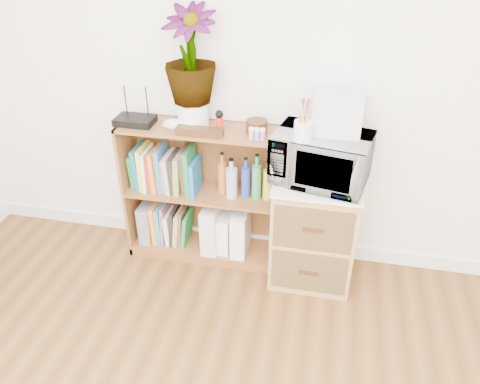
# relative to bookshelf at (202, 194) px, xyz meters

# --- Properties ---
(skirting_board) EXTENTS (4.00, 0.02, 0.10)m
(skirting_board) POSITION_rel_bookshelf_xyz_m (0.35, 0.14, -0.42)
(skirting_board) COLOR white
(skirting_board) RESTS_ON ground
(bookshelf) EXTENTS (1.00, 0.30, 0.95)m
(bookshelf) POSITION_rel_bookshelf_xyz_m (0.00, 0.00, 0.00)
(bookshelf) COLOR brown
(bookshelf) RESTS_ON ground
(wicker_unit) EXTENTS (0.50, 0.45, 0.70)m
(wicker_unit) POSITION_rel_bookshelf_xyz_m (0.75, -0.08, -0.12)
(wicker_unit) COLOR #9E7542
(wicker_unit) RESTS_ON ground
(microwave) EXTENTS (0.59, 0.46, 0.30)m
(microwave) POSITION_rel_bookshelf_xyz_m (0.75, -0.08, 0.39)
(microwave) COLOR white
(microwave) RESTS_ON wicker_unit
(pen_cup) EXTENTS (0.10, 0.10, 0.11)m
(pen_cup) POSITION_rel_bookshelf_xyz_m (0.64, -0.19, 0.59)
(pen_cup) COLOR white
(pen_cup) RESTS_ON microwave
(small_appliance) EXTENTS (0.27, 0.22, 0.21)m
(small_appliance) POSITION_rel_bookshelf_xyz_m (0.81, -0.03, 0.65)
(small_appliance) COLOR silver
(small_appliance) RESTS_ON microwave
(router) EXTENTS (0.24, 0.16, 0.04)m
(router) POSITION_rel_bookshelf_xyz_m (-0.40, -0.02, 0.50)
(router) COLOR black
(router) RESTS_ON bookshelf
(white_bowl) EXTENTS (0.13, 0.13, 0.03)m
(white_bowl) POSITION_rel_bookshelf_xyz_m (-0.14, -0.03, 0.49)
(white_bowl) COLOR white
(white_bowl) RESTS_ON bookshelf
(plant_pot) EXTENTS (0.18, 0.18, 0.16)m
(plant_pot) POSITION_rel_bookshelf_xyz_m (-0.03, 0.02, 0.55)
(plant_pot) COLOR white
(plant_pot) RESTS_ON bookshelf
(potted_plant) EXTENTS (0.31, 0.31, 0.55)m
(potted_plant) POSITION_rel_bookshelf_xyz_m (-0.03, 0.02, 0.90)
(potted_plant) COLOR #338035
(potted_plant) RESTS_ON plant_pot
(trinket_box) EXTENTS (0.28, 0.07, 0.05)m
(trinket_box) POSITION_rel_bookshelf_xyz_m (0.04, -0.10, 0.50)
(trinket_box) COLOR #37200F
(trinket_box) RESTS_ON bookshelf
(kokeshi_doll) EXTENTS (0.04, 0.04, 0.09)m
(kokeshi_doll) POSITION_rel_bookshelf_xyz_m (0.14, -0.04, 0.52)
(kokeshi_doll) COLOR #B12115
(kokeshi_doll) RESTS_ON bookshelf
(wooden_bowl) EXTENTS (0.13, 0.13, 0.07)m
(wooden_bowl) POSITION_rel_bookshelf_xyz_m (0.36, 0.01, 0.51)
(wooden_bowl) COLOR #3A230F
(wooden_bowl) RESTS_ON bookshelf
(paint_jars) EXTENTS (0.11, 0.04, 0.06)m
(paint_jars) POSITION_rel_bookshelf_xyz_m (0.38, -0.09, 0.50)
(paint_jars) COLOR pink
(paint_jars) RESTS_ON bookshelf
(file_box) EXTENTS (0.08, 0.23, 0.28)m
(file_box) POSITION_rel_bookshelf_xyz_m (-0.40, 0.00, -0.26)
(file_box) COLOR slate
(file_box) RESTS_ON bookshelf
(magazine_holder_left) EXTENTS (0.11, 0.27, 0.33)m
(magazine_holder_left) POSITION_rel_bookshelf_xyz_m (0.07, -0.01, -0.24)
(magazine_holder_left) COLOR silver
(magazine_holder_left) RESTS_ON bookshelf
(magazine_holder_mid) EXTENTS (0.08, 0.21, 0.27)m
(magazine_holder_mid) POSITION_rel_bookshelf_xyz_m (0.16, -0.01, -0.27)
(magazine_holder_mid) COLOR white
(magazine_holder_mid) RESTS_ON bookshelf
(magazine_holder_right) EXTENTS (0.10, 0.25, 0.31)m
(magazine_holder_right) POSITION_rel_bookshelf_xyz_m (0.27, -0.01, -0.25)
(magazine_holder_right) COLOR white
(magazine_holder_right) RESTS_ON bookshelf
(cookbooks) EXTENTS (0.45, 0.20, 0.31)m
(cookbooks) POSITION_rel_bookshelf_xyz_m (-0.24, 0.00, 0.16)
(cookbooks) COLOR #1E7234
(cookbooks) RESTS_ON bookshelf
(liquor_bottles) EXTENTS (0.44, 0.07, 0.30)m
(liquor_bottles) POSITION_rel_bookshelf_xyz_m (0.33, 0.00, 0.16)
(liquor_bottles) COLOR #BB6623
(liquor_bottles) RESTS_ON bookshelf
(lower_books) EXTENTS (0.26, 0.19, 0.30)m
(lower_books) POSITION_rel_bookshelf_xyz_m (-0.23, 0.00, -0.27)
(lower_books) COLOR orange
(lower_books) RESTS_ON bookshelf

